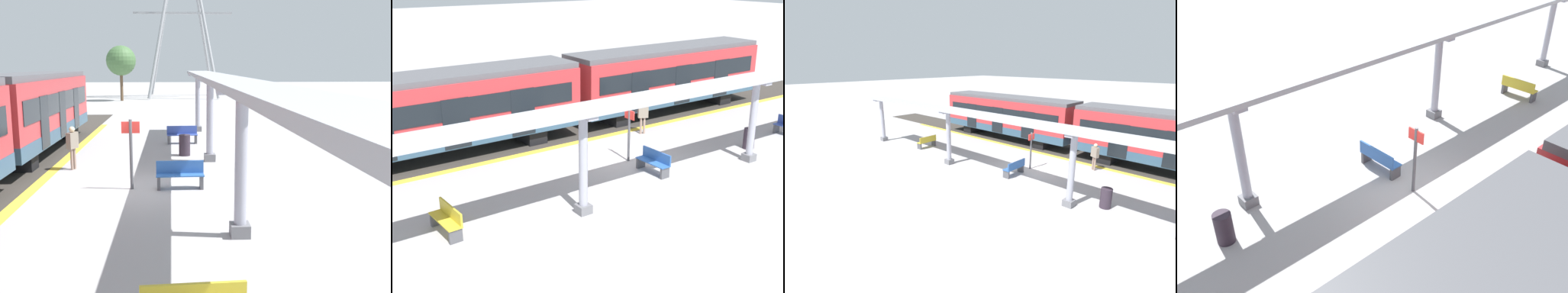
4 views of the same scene
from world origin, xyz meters
TOP-DOWN VIEW (x-y plane):
  - ground_plane at (0.00, 0.00)m, footprint 176.00×176.00m
  - tactile_edge_strip at (-3.08, 0.00)m, footprint 0.38×31.42m
  - trackbed at (-4.87, 0.00)m, footprint 3.20×43.42m
  - canopy_pillar_nearest at (2.82, -12.28)m, footprint 1.10×0.44m
  - canopy_pillar_second at (2.82, -4.13)m, footprint 1.10×0.44m
  - canopy_pillar_third at (2.82, 4.04)m, footprint 1.10×0.44m
  - canopy_beam at (2.82, 0.06)m, footprint 1.20×25.48m
  - bench_near_end at (1.54, 0.03)m, footprint 1.51×0.47m
  - bench_mid_platform at (1.58, -8.13)m, footprint 1.52×0.52m
  - trash_bin at (1.83, 5.25)m, footprint 0.48×0.48m
  - platform_info_sign at (0.03, 0.01)m, footprint 0.56×0.10m
  - passenger_waiting_near_edge at (-2.37, 2.83)m, footprint 0.39×0.51m

SIDE VIEW (x-z plane):
  - ground_plane at x=0.00m, z-range 0.00..0.00m
  - trackbed at x=-4.87m, z-range 0.00..0.01m
  - tactile_edge_strip at x=-3.08m, z-range 0.00..0.01m
  - bench_near_end at x=1.54m, z-range 0.01..0.87m
  - bench_mid_platform at x=1.58m, z-range 0.01..0.87m
  - trash_bin at x=1.83m, z-range 0.00..0.90m
  - passenger_waiting_near_edge at x=-2.37m, z-range 0.20..1.81m
  - platform_info_sign at x=0.03m, z-range 0.23..2.43m
  - canopy_pillar_nearest at x=2.82m, z-range 0.03..3.36m
  - canopy_pillar_second at x=2.82m, z-range 0.03..3.36m
  - canopy_pillar_third at x=2.82m, z-range 0.03..3.36m
  - canopy_beam at x=2.82m, z-range 3.33..3.49m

